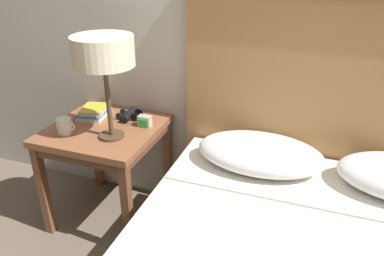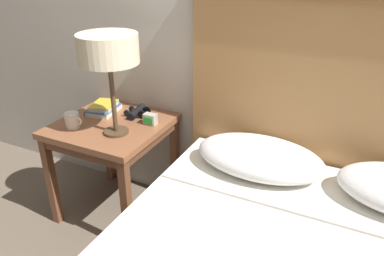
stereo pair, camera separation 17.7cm
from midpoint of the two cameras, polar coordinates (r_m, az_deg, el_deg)
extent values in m
cube|color=brown|center=(2.10, -15.58, -0.30)|extent=(0.58, 0.58, 0.04)
cube|color=brown|center=(2.12, -15.44, -1.34)|extent=(0.55, 0.55, 0.05)
cube|color=brown|center=(2.23, -23.86, -8.83)|extent=(0.04, 0.04, 0.55)
cube|color=brown|center=(1.95, -12.46, -12.35)|extent=(0.04, 0.04, 0.55)
cube|color=brown|center=(2.55, -16.36, -2.99)|extent=(0.04, 0.04, 0.55)
cube|color=brown|center=(2.31, -5.94, -5.17)|extent=(0.04, 0.04, 0.55)
cube|color=white|center=(1.71, 17.13, -9.31)|extent=(1.40, 0.28, 0.01)
cube|color=#AD7A47|center=(1.95, 18.36, -0.59)|extent=(1.53, 0.06, 1.27)
ellipsoid|color=white|center=(1.79, 7.52, -3.92)|extent=(0.60, 0.36, 0.15)
cylinder|color=#4C3823|center=(1.97, -14.65, -1.16)|extent=(0.13, 0.13, 0.01)
cylinder|color=#4C3823|center=(1.90, -15.28, 3.87)|extent=(0.02, 0.02, 0.36)
cylinder|color=beige|center=(1.82, -16.19, 11.17)|extent=(0.29, 0.29, 0.14)
cube|color=silver|center=(2.23, -16.93, 1.98)|extent=(0.17, 0.21, 0.03)
cube|color=#2D568E|center=(2.23, -16.98, 2.34)|extent=(0.17, 0.21, 0.00)
cube|color=#2D568E|center=(2.27, -18.52, 2.11)|extent=(0.03, 0.19, 0.03)
cube|color=silver|center=(2.22, -16.93, 2.65)|extent=(0.16, 0.19, 0.02)
cube|color=gold|center=(2.22, -16.97, 2.95)|extent=(0.16, 0.19, 0.00)
cube|color=gold|center=(2.25, -18.39, 2.68)|extent=(0.05, 0.16, 0.02)
cylinder|color=black|center=(2.13, -12.27, 1.63)|extent=(0.06, 0.10, 0.04)
cylinder|color=black|center=(2.11, -11.09, 1.53)|extent=(0.05, 0.02, 0.05)
cylinder|color=black|center=(2.15, -13.43, 1.73)|extent=(0.04, 0.02, 0.04)
cylinder|color=black|center=(2.18, -11.61, 2.30)|extent=(0.06, 0.10, 0.04)
cylinder|color=black|center=(2.17, -10.45, 2.21)|extent=(0.05, 0.02, 0.05)
cylinder|color=black|center=(2.20, -12.75, 2.40)|extent=(0.04, 0.02, 0.04)
cube|color=black|center=(2.15, -11.95, 2.16)|extent=(0.06, 0.04, 0.01)
cylinder|color=black|center=(2.15, -11.96, 2.27)|extent=(0.02, 0.01, 0.02)
cylinder|color=silver|center=(2.07, -21.25, 0.22)|extent=(0.08, 0.08, 0.08)
torus|color=silver|center=(2.04, -20.36, 0.15)|extent=(0.05, 0.01, 0.05)
cube|color=#B7B2A8|center=(2.04, -9.71, 0.98)|extent=(0.07, 0.04, 0.06)
cube|color=green|center=(2.02, -10.03, 0.71)|extent=(0.06, 0.00, 0.04)
camera|label=1|loc=(0.09, -92.86, -1.38)|focal=35.00mm
camera|label=2|loc=(0.09, 87.14, 1.38)|focal=35.00mm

